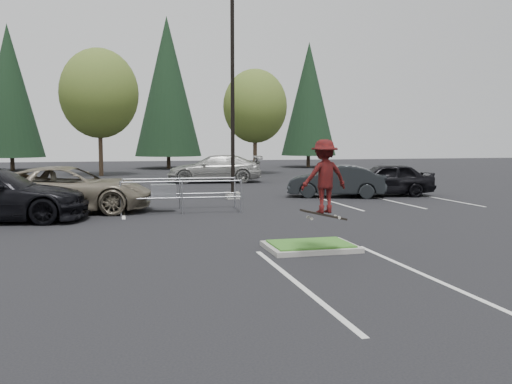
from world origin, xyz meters
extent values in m
plane|color=black|center=(0.00, 0.00, 0.00)|extent=(120.00, 120.00, 0.00)
cube|color=gray|center=(0.00, 0.00, 0.06)|extent=(2.20, 1.60, 0.12)
cube|color=#316B21|center=(0.00, 0.00, 0.13)|extent=(1.95, 1.35, 0.05)
cube|color=silver|center=(-4.50, 9.00, 0.00)|extent=(0.12, 5.20, 0.01)
cube|color=silver|center=(-7.20, 9.00, 0.00)|extent=(0.12, 5.20, 0.01)
cube|color=silver|center=(4.50, 9.00, 0.00)|extent=(0.12, 5.20, 0.01)
cube|color=silver|center=(7.20, 9.00, 0.00)|extent=(0.12, 5.20, 0.01)
cube|color=silver|center=(9.90, 9.00, 0.00)|extent=(0.12, 5.20, 0.01)
cube|color=silver|center=(-1.35, -3.00, 0.00)|extent=(0.12, 6.00, 0.01)
cube|color=silver|center=(1.35, -3.00, 0.00)|extent=(0.12, 6.00, 0.01)
cube|color=gray|center=(0.50, 12.00, 0.15)|extent=(0.60, 0.60, 0.30)
cylinder|color=black|center=(0.50, 12.00, 5.00)|extent=(0.18, 0.18, 10.00)
cylinder|color=#38281C|center=(-6.00, 30.50, 1.75)|extent=(0.32, 0.32, 3.50)
ellipsoid|color=#436224|center=(-6.00, 30.50, 6.26)|extent=(5.89, 5.89, 6.77)
sphere|color=#436224|center=(-5.40, 30.20, 5.52)|extent=(3.68, 3.68, 3.68)
sphere|color=#436224|center=(-6.50, 30.90, 5.70)|extent=(4.05, 4.05, 4.05)
cylinder|color=#38281C|center=(6.00, 29.80, 1.52)|extent=(0.32, 0.32, 3.04)
ellipsoid|color=#436224|center=(6.00, 29.80, 5.44)|extent=(5.12, 5.12, 5.89)
sphere|color=#436224|center=(6.60, 29.50, 4.80)|extent=(3.20, 3.20, 3.20)
sphere|color=#436224|center=(5.50, 30.20, 4.96)|extent=(3.52, 3.52, 3.52)
cylinder|color=#38281C|center=(-14.00, 40.00, 0.60)|extent=(0.36, 0.36, 1.20)
cone|color=black|center=(-14.00, 40.00, 7.10)|extent=(5.72, 5.72, 11.80)
cylinder|color=#38281C|center=(0.00, 40.50, 0.60)|extent=(0.36, 0.36, 1.20)
cone|color=black|center=(0.00, 40.50, 7.85)|extent=(6.38, 6.38, 13.30)
cylinder|color=#38281C|center=(14.00, 39.50, 0.60)|extent=(0.36, 0.36, 1.20)
cone|color=black|center=(14.00, 39.50, 6.85)|extent=(5.50, 5.50, 11.30)
cylinder|color=gray|center=(-4.59, 7.35, 0.63)|extent=(0.07, 0.07, 1.27)
cylinder|color=gray|center=(-4.51, 8.89, 0.63)|extent=(0.07, 0.07, 1.27)
cylinder|color=gray|center=(-2.39, 7.23, 0.63)|extent=(0.07, 0.07, 1.27)
cylinder|color=gray|center=(-2.31, 8.77, 0.63)|extent=(0.07, 0.07, 1.27)
cylinder|color=gray|center=(-0.20, 7.11, 0.63)|extent=(0.07, 0.07, 1.27)
cylinder|color=gray|center=(-0.11, 8.65, 0.63)|extent=(0.07, 0.07, 1.27)
cylinder|color=gray|center=(-2.39, 7.23, 0.61)|extent=(4.40, 0.29, 0.06)
cylinder|color=gray|center=(-2.39, 7.23, 1.21)|extent=(4.40, 0.29, 0.06)
cylinder|color=gray|center=(-2.31, 8.77, 0.61)|extent=(4.40, 0.29, 0.06)
cylinder|color=gray|center=(-2.31, 8.77, 1.21)|extent=(4.40, 0.29, 0.06)
cube|color=gray|center=(-3.01, 8.04, 0.79)|extent=(0.96, 0.62, 0.53)
cube|color=black|center=(-0.04, -1.00, 1.01)|extent=(1.11, 0.41, 0.29)
cylinder|color=beige|center=(-0.38, -1.11, 0.94)|extent=(0.07, 0.04, 0.07)
cylinder|color=beige|center=(-0.38, -0.89, 0.94)|extent=(0.07, 0.04, 0.07)
cylinder|color=beige|center=(0.30, -1.11, 0.94)|extent=(0.07, 0.04, 0.07)
cylinder|color=beige|center=(0.30, -0.89, 0.94)|extent=(0.07, 0.04, 0.07)
imported|color=maroon|center=(-0.04, -1.00, 1.90)|extent=(1.14, 0.72, 1.69)
imported|color=#7A705D|center=(-6.50, 8.94, 0.87)|extent=(6.60, 3.72, 1.74)
imported|color=black|center=(5.46, 11.50, 0.76)|extent=(4.88, 3.19, 1.52)
imported|color=black|center=(8.00, 11.50, 0.81)|extent=(4.99, 2.67, 1.62)
imported|color=#A3A39E|center=(1.40, 22.00, 0.88)|extent=(6.37, 3.27, 1.77)
camera|label=1|loc=(-4.57, -12.63, 2.72)|focal=38.00mm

